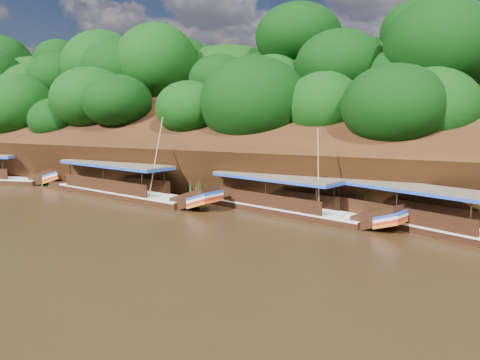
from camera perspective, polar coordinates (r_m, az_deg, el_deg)
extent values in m
plane|color=black|center=(23.70, -5.38, -7.27)|extent=(160.00, 160.00, 0.00)
cube|color=black|center=(37.46, 7.78, 3.75)|extent=(120.00, 16.12, 13.64)
cube|color=black|center=(47.33, 11.70, 0.28)|extent=(120.00, 24.00, 12.00)
ellipsoid|color=#0B420C|center=(59.16, -19.00, 10.26)|extent=(20.00, 10.00, 8.00)
ellipsoid|color=#0B420C|center=(38.95, -1.09, 3.99)|extent=(18.00, 8.00, 6.40)
ellipsoid|color=#0B420C|center=(44.13, 10.99, 11.72)|extent=(24.00, 11.00, 8.40)
cube|color=black|center=(27.47, 20.85, -5.64)|extent=(12.02, 6.90, 0.86)
cube|color=silver|center=(27.38, 20.89, -4.80)|extent=(12.04, 6.96, 0.10)
cube|color=brown|center=(27.42, 19.71, -0.70)|extent=(9.72, 6.11, 0.11)
cube|color=#1B42B4|center=(27.44, 19.70, -0.94)|extent=(9.72, 6.11, 0.17)
cube|color=black|center=(29.96, 5.38, -4.03)|extent=(11.59, 5.05, 0.86)
cube|color=silver|center=(29.88, 5.39, -3.26)|extent=(11.61, 5.12, 0.10)
cube|color=black|center=(26.55, 16.60, -4.42)|extent=(3.03, 2.24, 1.61)
cube|color=#1B42B4|center=(26.20, 18.03, -4.01)|extent=(1.79, 1.95, 0.59)
cube|color=red|center=(26.27, 18.00, -4.70)|extent=(1.79, 1.95, 0.59)
cube|color=brown|center=(30.00, 4.35, 0.45)|extent=(9.28, 4.70, 0.11)
cube|color=#1B42B4|center=(30.02, 4.35, 0.24)|extent=(9.28, 4.70, 0.17)
cylinder|color=tan|center=(27.40, 9.53, 1.09)|extent=(0.29, 1.30, 4.98)
cube|color=black|center=(36.79, -14.14, -1.99)|extent=(13.90, 4.98, 0.94)
cube|color=silver|center=(36.72, -14.16, -1.30)|extent=(13.91, 5.05, 0.10)
cube|color=black|center=(30.96, -5.46, -2.27)|extent=(3.50, 2.33, 1.84)
cube|color=#1B42B4|center=(30.32, -4.30, -1.87)|extent=(2.01, 2.08, 0.69)
cube|color=red|center=(30.38, -4.29, -2.53)|extent=(2.01, 2.08, 0.69)
cube|color=brown|center=(37.13, -15.08, 1.97)|extent=(11.05, 4.72, 0.12)
cube|color=#1B42B4|center=(37.15, -15.07, 1.78)|extent=(11.05, 4.72, 0.19)
cylinder|color=tan|center=(33.03, -10.23, 2.78)|extent=(1.46, 0.16, 5.50)
cube|color=black|center=(45.03, -22.34, 0.41)|extent=(3.31, 2.47, 1.78)
cube|color=#1B42B4|center=(44.56, -21.54, 0.80)|extent=(1.95, 2.17, 0.64)
cube|color=red|center=(44.60, -21.51, 0.33)|extent=(1.95, 2.17, 0.64)
cone|color=#216A1A|center=(49.62, -27.20, 0.83)|extent=(1.50, 1.50, 1.59)
cone|color=#216A1A|center=(44.38, -22.32, 0.32)|extent=(1.50, 1.50, 1.51)
cone|color=#216A1A|center=(39.51, -14.52, 0.18)|extent=(1.50, 1.50, 2.05)
cone|color=#216A1A|center=(33.89, -5.29, -1.17)|extent=(1.50, 1.50, 1.70)
cone|color=#216A1A|center=(31.12, 7.41, -1.85)|extent=(1.50, 1.50, 1.88)
cone|color=#216A1A|center=(30.05, 15.36, -2.31)|extent=(1.50, 1.50, 2.00)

